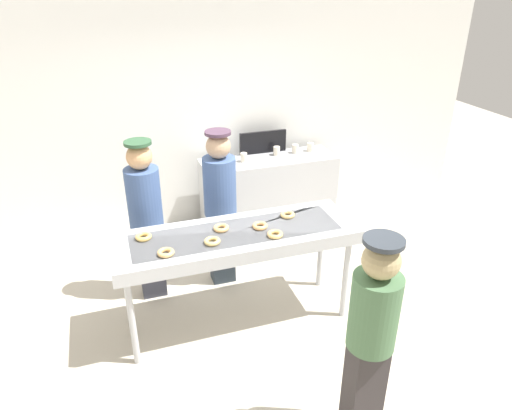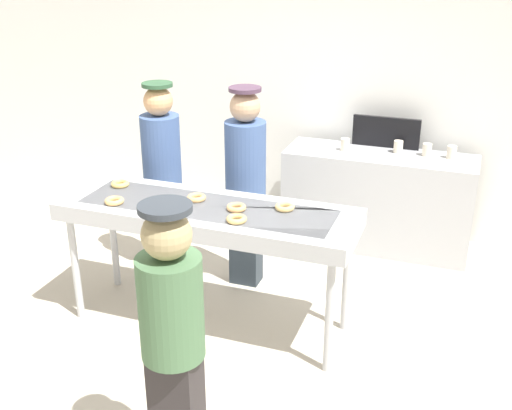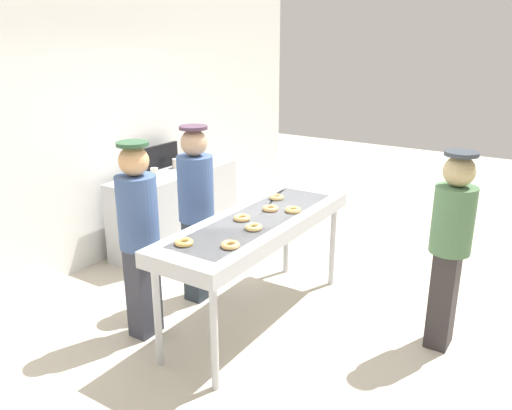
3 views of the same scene
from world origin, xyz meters
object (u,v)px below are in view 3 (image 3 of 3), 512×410
(glazed_donut_1, at_px, (230,245))
(paper_cup_0, at_px, (154,173))
(menu_display, at_px, (159,157))
(prep_counter, at_px, (176,208))
(glazed_donut_6, at_px, (293,210))
(paper_cup_3, at_px, (201,156))
(glazed_donut_2, at_px, (242,218))
(fryer_conveyor, at_px, (258,226))
(glazed_donut_4, at_px, (184,242))
(glazed_donut_0, at_px, (277,197))
(worker_assistant, at_px, (139,230))
(customer_waiting, at_px, (450,242))
(glazed_donut_5, at_px, (270,208))
(paper_cup_1, at_px, (176,163))
(glazed_donut_3, at_px, (254,227))
(worker_baker, at_px, (196,204))
(paper_cup_2, at_px, (190,159))

(glazed_donut_1, distance_m, paper_cup_0, 2.29)
(glazed_donut_1, relative_size, menu_display, 0.22)
(prep_counter, bearing_deg, glazed_donut_6, -108.37)
(glazed_donut_1, bearing_deg, paper_cup_3, 42.77)
(glazed_donut_2, bearing_deg, fryer_conveyor, -34.62)
(glazed_donut_2, xyz_separation_m, glazed_donut_4, (-0.67, 0.06, 0.00))
(fryer_conveyor, height_order, glazed_donut_0, glazed_donut_0)
(paper_cup_3, bearing_deg, paper_cup_0, -174.26)
(fryer_conveyor, bearing_deg, glazed_donut_4, 169.93)
(worker_assistant, height_order, paper_cup_0, worker_assistant)
(fryer_conveyor, height_order, menu_display, menu_display)
(glazed_donut_1, bearing_deg, paper_cup_0, 57.05)
(prep_counter, relative_size, paper_cup_3, 15.32)
(glazed_donut_0, height_order, glazed_donut_6, same)
(customer_waiting, bearing_deg, fryer_conveyor, 118.44)
(worker_assistant, bearing_deg, menu_display, -152.98)
(glazed_donut_5, height_order, paper_cup_1, paper_cup_1)
(glazed_donut_4, xyz_separation_m, glazed_donut_6, (1.08, -0.31, 0.00))
(glazed_donut_3, xyz_separation_m, worker_assistant, (-0.46, 0.79, -0.04))
(worker_baker, distance_m, paper_cup_3, 1.90)
(fryer_conveyor, xyz_separation_m, paper_cup_2, (1.33, 1.84, 0.08))
(glazed_donut_6, bearing_deg, menu_display, 73.45)
(glazed_donut_3, distance_m, customer_waiting, 1.52)
(glazed_donut_3, distance_m, worker_assistant, 0.92)
(glazed_donut_1, bearing_deg, paper_cup_2, 45.68)
(glazed_donut_5, bearing_deg, worker_baker, 105.55)
(glazed_donut_2, xyz_separation_m, customer_waiting, (0.59, -1.54, -0.07))
(fryer_conveyor, height_order, paper_cup_3, paper_cup_3)
(worker_assistant, distance_m, paper_cup_2, 2.34)
(glazed_donut_3, bearing_deg, paper_cup_3, 47.68)
(glazed_donut_4, distance_m, glazed_donut_6, 1.12)
(glazed_donut_4, distance_m, menu_display, 2.52)
(glazed_donut_2, xyz_separation_m, glazed_donut_6, (0.41, -0.26, 0.00))
(glazed_donut_2, relative_size, paper_cup_1, 1.23)
(glazed_donut_5, distance_m, menu_display, 2.10)
(paper_cup_2, xyz_separation_m, menu_display, (-0.39, 0.14, 0.09))
(glazed_donut_5, relative_size, worker_baker, 0.08)
(paper_cup_2, distance_m, paper_cup_3, 0.21)
(customer_waiting, bearing_deg, paper_cup_3, 82.68)
(glazed_donut_3, bearing_deg, paper_cup_2, 51.24)
(fryer_conveyor, relative_size, paper_cup_2, 19.23)
(glazed_donut_6, bearing_deg, worker_baker, 106.93)
(menu_display, bearing_deg, glazed_donut_1, -126.17)
(customer_waiting, xyz_separation_m, paper_cup_2, (0.86, 3.30, 0.06))
(paper_cup_0, bearing_deg, glazed_donut_0, -92.53)
(glazed_donut_3, relative_size, paper_cup_3, 1.23)
(glazed_donut_2, bearing_deg, worker_baker, 76.29)
(worker_assistant, relative_size, customer_waiting, 1.02)
(paper_cup_3, bearing_deg, prep_counter, -171.66)
(worker_baker, bearing_deg, paper_cup_3, -127.75)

